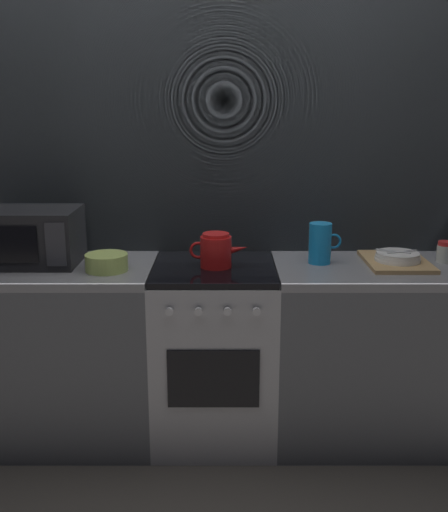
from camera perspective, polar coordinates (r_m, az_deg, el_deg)
ground_plane at (r=3.29m, az=-0.85°, el=-16.21°), size 8.00×8.00×0.00m
back_wall at (r=3.19m, az=-0.84°, el=5.80°), size 3.60×0.05×2.40m
counter_left at (r=3.23m, az=-17.24°, el=-8.62°), size 1.20×0.60×0.90m
stove_unit at (r=3.09m, az=-0.88°, el=-9.03°), size 0.60×0.63×0.90m
counter_right at (r=3.20m, az=15.63°, el=-8.69°), size 1.20×0.60×0.90m
microwave at (r=3.10m, az=-17.65°, el=1.76°), size 0.46×0.35×0.27m
kettle at (r=2.90m, az=-0.71°, el=0.52°), size 0.28×0.15×0.17m
mixing_bowl at (r=2.90m, az=-10.96°, el=-0.58°), size 0.20×0.20×0.08m
pitcher at (r=3.01m, az=9.08°, el=1.20°), size 0.16×0.11×0.20m
dish_pile at (r=3.09m, az=15.96°, el=-0.31°), size 0.30×0.40×0.07m
spice_jar at (r=3.19m, az=20.06°, el=0.36°), size 0.08×0.08×0.10m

